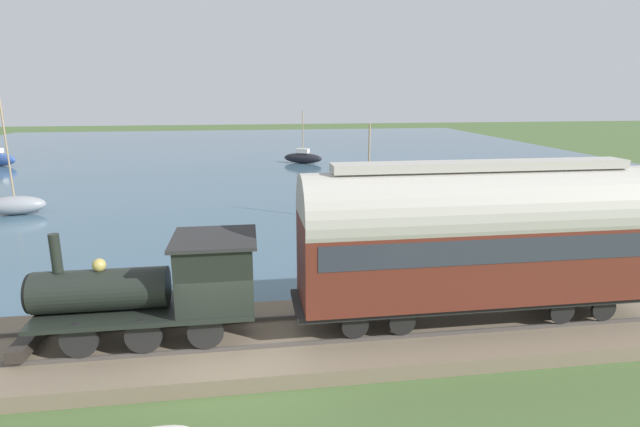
% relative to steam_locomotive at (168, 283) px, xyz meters
% --- Properties ---
extents(ground_plane, '(200.00, 200.00, 0.00)m').
position_rel_steam_locomotive_xyz_m(ground_plane, '(-1.26, -1.60, -2.14)').
color(ground_plane, '#476033').
extents(harbor_water, '(80.00, 80.00, 0.01)m').
position_rel_steam_locomotive_xyz_m(harbor_water, '(42.56, -1.60, -2.14)').
color(harbor_water, '#426075').
rests_on(harbor_water, ground).
extents(rail_embankment, '(4.53, 56.00, 0.55)m').
position_rel_steam_locomotive_xyz_m(rail_embankment, '(0.00, -1.60, -1.93)').
color(rail_embankment, '#756651').
rests_on(rail_embankment, ground).
extents(steam_locomotive, '(2.29, 6.38, 3.10)m').
position_rel_steam_locomotive_xyz_m(steam_locomotive, '(0.00, 0.00, 0.00)').
color(steam_locomotive, black).
rests_on(steam_locomotive, rail_embankment).
extents(passenger_coach, '(2.49, 10.84, 4.77)m').
position_rel_steam_locomotive_xyz_m(passenger_coach, '(-0.00, -8.85, 1.02)').
color(passenger_coach, black).
rests_on(passenger_coach, rail_embankment).
extents(sailboat_gray, '(1.73, 3.48, 7.62)m').
position_rel_steam_locomotive_xyz_m(sailboat_gray, '(18.19, 11.63, -1.52)').
color(sailboat_gray, gray).
rests_on(sailboat_gray, harbor_water).
extents(sailboat_black, '(2.95, 4.19, 5.33)m').
position_rel_steam_locomotive_xyz_m(sailboat_black, '(37.31, -7.85, -1.54)').
color(sailboat_black, black).
rests_on(sailboat_black, harbor_water).
extents(sailboat_navy, '(1.70, 6.19, 5.54)m').
position_rel_steam_locomotive_xyz_m(sailboat_navy, '(13.32, -8.85, -1.63)').
color(sailboat_navy, '#192347').
rests_on(sailboat_navy, harbor_water).
extents(rowboat_mid_harbor, '(1.71, 2.22, 0.34)m').
position_rel_steam_locomotive_xyz_m(rowboat_mid_harbor, '(5.40, 4.96, -1.96)').
color(rowboat_mid_harbor, silver).
rests_on(rowboat_mid_harbor, harbor_water).
extents(rowboat_far_out, '(1.91, 2.17, 0.53)m').
position_rel_steam_locomotive_xyz_m(rowboat_far_out, '(5.40, -11.65, -1.87)').
color(rowboat_far_out, '#B7B2A3').
rests_on(rowboat_far_out, harbor_water).
extents(rowboat_off_pier, '(1.11, 1.95, 0.44)m').
position_rel_steam_locomotive_xyz_m(rowboat_off_pier, '(5.43, -7.01, -1.91)').
color(rowboat_off_pier, beige).
rests_on(rowboat_off_pier, harbor_water).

